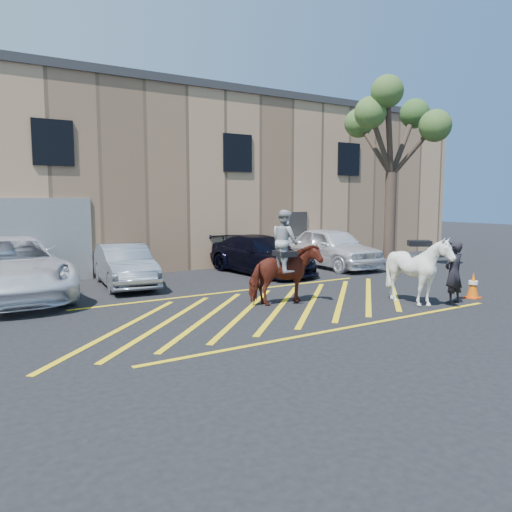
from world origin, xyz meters
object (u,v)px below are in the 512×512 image
car_silver_sedan (125,265)px  traffic_cone (473,285)px  mounted_bay (285,267)px  car_white_pickup (8,268)px  car_white_suv (332,247)px  handler (454,273)px  car_blue_suv (261,255)px  saddled_white (418,270)px  tree (393,123)px

car_silver_sedan → traffic_cone: 10.45m
mounted_bay → traffic_cone: size_ratio=3.42×
car_white_pickup → car_white_suv: size_ratio=1.30×
handler → mounted_bay: bearing=-31.2°
car_silver_sedan → car_white_suv: 8.51m
car_blue_suv → saddled_white: saddled_white is taller
saddled_white → traffic_cone: size_ratio=3.05×
car_white_pickup → car_silver_sedan: (3.35, 0.22, -0.19)m
car_blue_suv → mounted_bay: (-2.47, -4.95, 0.30)m
car_silver_sedan → traffic_cone: car_silver_sedan is taller
saddled_white → traffic_cone: saddled_white is taller
tree → saddled_white: bearing=-131.3°
car_white_pickup → car_silver_sedan: car_white_pickup is taller
car_blue_suv → car_white_suv: 3.37m
car_white_pickup → mounted_bay: (6.02, -4.77, 0.15)m
traffic_cone → car_white_pickup: bearing=147.8°
mounted_bay → traffic_cone: mounted_bay is taller
car_white_pickup → car_white_suv: car_white_pickup is taller
car_blue_suv → tree: 7.30m
car_silver_sedan → tree: bearing=-2.0°
car_white_pickup → handler: (9.90, -7.05, -0.03)m
car_silver_sedan → saddled_white: 8.88m
traffic_cone → tree: 8.12m
car_white_suv → handler: 7.37m
car_blue_suv → handler: bearing=-84.1°
car_silver_sedan → tree: (10.25, -1.58, 5.02)m
saddled_white → tree: 8.57m
car_white_pickup → handler: 12.15m
car_silver_sedan → saddled_white: bearing=-44.6°
traffic_cone → car_blue_suv: bearing=109.4°
traffic_cone → tree: bearing=64.8°
saddled_white → car_white_suv: bearing=66.4°
mounted_bay → saddled_white: 3.48m
car_silver_sedan → traffic_cone: size_ratio=5.55×
car_blue_suv → traffic_cone: (2.50, -7.09, -0.34)m
handler → tree: bearing=-123.8°
car_white_pickup → tree: bearing=-5.5°
car_silver_sedan → traffic_cone: bearing=-36.3°
car_white_suv → saddled_white: (-2.95, -6.77, 0.11)m
car_blue_suv → car_white_suv: (3.37, -0.12, 0.10)m
car_white_pickup → car_silver_sedan: size_ratio=1.52×
handler → tree: 8.35m
mounted_bay → traffic_cone: 5.45m
car_silver_sedan → tree: tree is taller
traffic_cone → saddled_white: bearing=174.6°
car_silver_sedan → saddled_white: (5.55, -6.93, 0.25)m
car_white_pickup → car_silver_sedan: 3.37m
car_blue_suv → traffic_cone: car_blue_suv is taller
car_white_suv → car_silver_sedan: bearing=-178.2°
car_white_suv → traffic_cone: 7.03m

